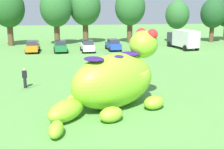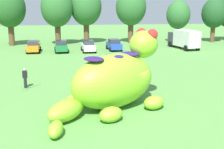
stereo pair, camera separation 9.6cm
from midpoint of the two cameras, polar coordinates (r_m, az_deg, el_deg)
The scene contains 16 objects.
ground_plane at distance 21.40m, azimuth 3.71°, elevation -5.60°, with size 160.00×160.00×0.00m, color #568E42.
giant_inflatable_creature at distance 20.12m, azimuth 0.49°, elevation -1.09°, with size 8.54×8.78×5.26m.
car_orange at distance 44.93m, azimuth -14.87°, elevation 5.26°, with size 2.07×4.17×1.72m.
car_green at distance 44.33m, azimuth -9.73°, elevation 5.41°, with size 2.20×4.23×1.72m.
car_white at distance 44.01m, azimuth -4.55°, elevation 5.51°, with size 2.17×4.22×1.72m.
car_blue at distance 45.34m, azimuth 0.45°, elevation 5.79°, with size 2.23×4.24×1.72m.
car_silver at distance 45.82m, azimuth 6.18°, elevation 5.79°, with size 2.17×4.22×1.72m.
box_truck at distance 48.20m, azimuth 13.79°, elevation 6.75°, with size 3.43×6.68×2.95m.
tree_mid_left at distance 52.85m, azimuth -19.15°, elevation 11.92°, with size 5.30×5.30×9.40m.
tree_centre_left at distance 51.68m, azimuth -10.54°, elevation 12.47°, with size 5.34×5.34×9.49m.
tree_centre at distance 53.13m, azimuth -5.00°, elevation 12.82°, with size 5.47×5.47×9.71m.
tree_centre_right at distance 53.84m, azimuth 3.73°, elevation 12.76°, with size 5.39×5.39×9.57m.
tree_mid_right at distance 55.48m, azimuth 12.72°, elevation 11.14°, with size 4.27×4.27×7.57m.
tree_right at distance 57.85m, azimuth 19.16°, elevation 11.06°, with size 4.48×4.48×7.96m.
spectator_near_inflatable at distance 26.07m, azimuth -16.34°, elevation -0.66°, with size 0.38×0.26×1.71m.
spectator_mid_field at distance 31.00m, azimuth 4.07°, elevation 2.08°, with size 0.38×0.26×1.71m.
Camera 2 is at (-3.80, -19.84, 7.03)m, focal length 47.36 mm.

